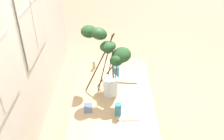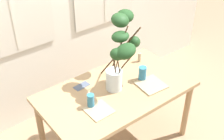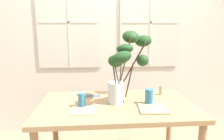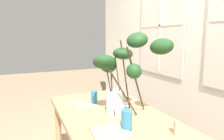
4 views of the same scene
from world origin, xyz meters
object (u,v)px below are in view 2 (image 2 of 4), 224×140
(vase_with_branches, at_px, (121,48))
(plate_square_right, at_px, (151,85))
(pillar_candle, at_px, (139,57))
(plate_square_left, at_px, (99,110))
(drinking_glass_blue_right, at_px, (142,73))
(drinking_glass_blue_left, at_px, (91,101))
(dining_table, at_px, (116,96))

(vase_with_branches, height_order, plate_square_right, vase_with_branches)
(plate_square_right, xyz_separation_m, pillar_candle, (0.20, 0.40, 0.04))
(plate_square_left, bearing_deg, plate_square_right, -1.54)
(drinking_glass_blue_right, height_order, pillar_candle, drinking_glass_blue_right)
(plate_square_left, relative_size, plate_square_right, 0.87)
(drinking_glass_blue_left, height_order, drinking_glass_blue_right, drinking_glass_blue_right)
(plate_square_left, bearing_deg, drinking_glass_blue_right, 10.18)
(dining_table, distance_m, pillar_candle, 0.58)
(vase_with_branches, bearing_deg, drinking_glass_blue_left, -165.59)
(drinking_glass_blue_right, xyz_separation_m, plate_square_left, (-0.62, -0.11, -0.07))
(drinking_glass_blue_right, bearing_deg, pillar_candle, 52.73)
(pillar_candle, bearing_deg, vase_with_branches, -156.87)
(drinking_glass_blue_right, distance_m, pillar_candle, 0.34)
(vase_with_branches, height_order, pillar_candle, vase_with_branches)
(dining_table, distance_m, plate_square_right, 0.36)
(dining_table, height_order, vase_with_branches, vase_with_branches)
(vase_with_branches, distance_m, plate_square_left, 0.60)
(drinking_glass_blue_right, height_order, plate_square_right, drinking_glass_blue_right)
(pillar_candle, bearing_deg, drinking_glass_blue_left, -161.14)
(drinking_glass_blue_right, relative_size, plate_square_left, 0.68)
(vase_with_branches, xyz_separation_m, drinking_glass_blue_right, (0.21, -0.09, -0.32))
(plate_square_right, bearing_deg, drinking_glass_blue_left, 170.30)
(dining_table, height_order, drinking_glass_blue_right, drinking_glass_blue_right)
(dining_table, relative_size, plate_square_right, 5.94)
(drinking_glass_blue_left, xyz_separation_m, pillar_candle, (0.84, 0.29, -0.01))
(drinking_glass_blue_left, distance_m, pillar_candle, 0.89)
(drinking_glass_blue_left, xyz_separation_m, plate_square_left, (0.02, -0.09, -0.06))
(vase_with_branches, distance_m, drinking_glass_blue_right, 0.40)
(vase_with_branches, relative_size, pillar_candle, 6.25)
(drinking_glass_blue_left, bearing_deg, plate_square_right, -9.70)
(drinking_glass_blue_right, relative_size, plate_square_right, 0.59)
(drinking_glass_blue_left, relative_size, pillar_candle, 1.13)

